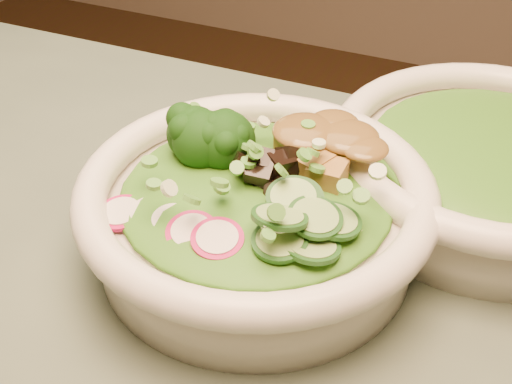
% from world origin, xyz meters
% --- Properties ---
extents(salad_bowl, '(0.25, 0.25, 0.07)m').
position_xyz_m(salad_bowl, '(-0.13, 0.14, 0.79)').
color(salad_bowl, white).
rests_on(salad_bowl, dining_table).
extents(side_bowl, '(0.25, 0.25, 0.07)m').
position_xyz_m(side_bowl, '(0.01, 0.27, 0.79)').
color(side_bowl, white).
rests_on(side_bowl, dining_table).
extents(lettuce_bed, '(0.19, 0.19, 0.02)m').
position_xyz_m(lettuce_bed, '(-0.13, 0.14, 0.81)').
color(lettuce_bed, '#2C5F14').
rests_on(lettuce_bed, salad_bowl).
extents(side_lettuce, '(0.17, 0.17, 0.02)m').
position_xyz_m(side_lettuce, '(0.01, 0.27, 0.80)').
color(side_lettuce, '#2C5F14').
rests_on(side_lettuce, side_bowl).
extents(broccoli_florets, '(0.08, 0.07, 0.04)m').
position_xyz_m(broccoli_florets, '(-0.19, 0.17, 0.82)').
color(broccoli_florets, black).
rests_on(broccoli_florets, salad_bowl).
extents(radish_slices, '(0.10, 0.04, 0.02)m').
position_xyz_m(radish_slices, '(-0.16, 0.09, 0.81)').
color(radish_slices, '#B00D4E').
rests_on(radish_slices, salad_bowl).
extents(cucumber_slices, '(0.07, 0.07, 0.03)m').
position_xyz_m(cucumber_slices, '(-0.08, 0.11, 0.82)').
color(cucumber_slices, '#93BF6A').
rests_on(cucumber_slices, salad_bowl).
extents(mushroom_heap, '(0.07, 0.07, 0.04)m').
position_xyz_m(mushroom_heap, '(-0.13, 0.15, 0.82)').
color(mushroom_heap, black).
rests_on(mushroom_heap, salad_bowl).
extents(tofu_cubes, '(0.09, 0.06, 0.03)m').
position_xyz_m(tofu_cubes, '(-0.10, 0.20, 0.82)').
color(tofu_cubes, '#9B6733').
rests_on(tofu_cubes, salad_bowl).
extents(peanut_sauce, '(0.07, 0.05, 0.01)m').
position_xyz_m(peanut_sauce, '(-0.10, 0.20, 0.83)').
color(peanut_sauce, brown).
rests_on(peanut_sauce, tofu_cubes).
extents(scallion_garnish, '(0.18, 0.18, 0.02)m').
position_xyz_m(scallion_garnish, '(-0.13, 0.14, 0.83)').
color(scallion_garnish, '#559C37').
rests_on(scallion_garnish, salad_bowl).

